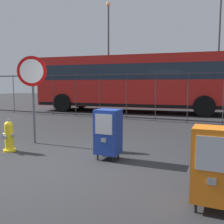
{
  "coord_description": "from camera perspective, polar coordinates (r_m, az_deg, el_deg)",
  "views": [
    {
      "loc": [
        2.62,
        -4.04,
        1.53
      ],
      "look_at": [
        0.3,
        1.2,
        0.9
      ],
      "focal_mm": 41.03,
      "sensor_mm": 36.0,
      "label": 1
    }
  ],
  "objects": [
    {
      "name": "ground_plane",
      "position": [
        5.05,
        -8.82,
        -11.42
      ],
      "size": [
        60.0,
        60.0,
        0.0
      ],
      "primitive_type": "plane",
      "color": "#262628"
    },
    {
      "name": "bus_far",
      "position": [
        19.91,
        0.35,
        6.75
      ],
      "size": [
        10.55,
        2.95,
        3.0
      ],
      "rotation": [
        0.0,
        0.0,
        -0.02
      ],
      "color": "red",
      "rests_on": "ground_plane"
    },
    {
      "name": "street_light_near_right",
      "position": [
        17.31,
        22.82,
        16.76
      ],
      "size": [
        0.32,
        0.32,
        8.5
      ],
      "color": "#4C4F54",
      "rests_on": "ground_plane"
    },
    {
      "name": "bus_near",
      "position": [
        14.16,
        4.71,
        6.94
      ],
      "size": [
        10.71,
        3.67,
        3.0
      ],
      "rotation": [
        0.0,
        0.0,
        0.11
      ],
      "color": "red",
      "rests_on": "ground_plane"
    },
    {
      "name": "fire_hydrant",
      "position": [
        6.28,
        -21.98,
        -5.01
      ],
      "size": [
        0.33,
        0.32,
        0.75
      ],
      "color": "yellow",
      "rests_on": "ground_plane"
    },
    {
      "name": "newspaper_box_secondary",
      "position": [
        5.18,
        -0.89,
        -4.41
      ],
      "size": [
        0.48,
        0.42,
        1.02
      ],
      "color": "black",
      "rests_on": "ground_plane"
    },
    {
      "name": "newspaper_box_primary",
      "position": [
        3.34,
        21.59,
        -10.85
      ],
      "size": [
        0.48,
        0.42,
        1.02
      ],
      "color": "black",
      "rests_on": "ground_plane"
    },
    {
      "name": "street_light_near_left",
      "position": [
        19.33,
        -0.81,
        14.42
      ],
      "size": [
        0.32,
        0.32,
        7.43
      ],
      "color": "#4C4F54",
      "rests_on": "ground_plane"
    },
    {
      "name": "stop_sign",
      "position": [
        6.82,
        -17.32,
        6.58
      ],
      "size": [
        0.71,
        0.31,
        2.23
      ],
      "color": "#4C4F54",
      "rests_on": "ground_plane"
    },
    {
      "name": "fence_barrier",
      "position": [
        10.71,
        9.7,
        3.42
      ],
      "size": [
        18.03,
        0.04,
        2.0
      ],
      "color": "#2D2D33",
      "rests_on": "ground_plane"
    }
  ]
}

